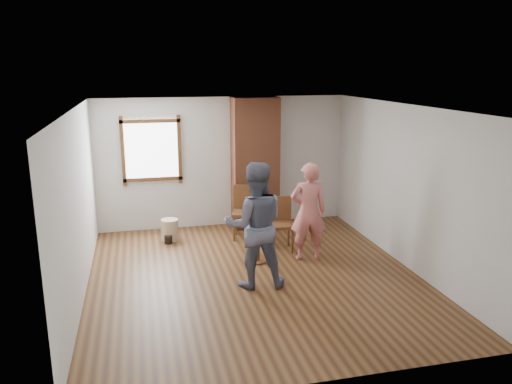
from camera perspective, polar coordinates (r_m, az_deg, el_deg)
ground at (r=7.85m, az=-0.18°, el=-9.67°), size 5.50×5.50×0.00m
room_shell at (r=7.88m, az=-1.60°, el=4.20°), size 5.04×5.52×2.62m
brick_chimney at (r=9.93m, az=-0.11°, el=3.30°), size 0.90×0.50×2.60m
stoneware_crock at (r=9.49m, az=-9.82°, el=-4.28°), size 0.38×0.38×0.40m
dark_pot at (r=9.36m, az=-9.99°, el=-5.37°), size 0.19×0.19×0.15m
dining_chair_left at (r=9.44m, az=-1.25°, el=-1.94°), size 0.58×0.58×0.99m
dining_chair_right at (r=8.84m, az=2.76°, el=-3.27°), size 0.48×0.48×0.94m
side_table at (r=8.26m, az=0.24°, el=-5.42°), size 0.40×0.40×0.60m
cake_plate at (r=8.19m, az=0.24°, el=-4.09°), size 0.18×0.18×0.01m
cake_slice at (r=8.18m, az=0.31°, el=-3.86°), size 0.08×0.07×0.06m
man at (r=7.24m, az=-0.13°, el=-3.82°), size 0.98×0.80×1.87m
person_pink at (r=8.32m, az=6.01°, el=-2.24°), size 0.66×0.48×1.66m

